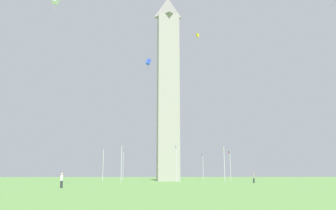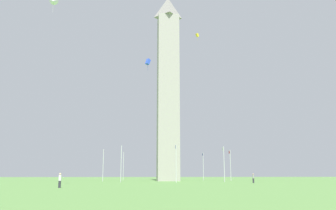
# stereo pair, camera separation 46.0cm
# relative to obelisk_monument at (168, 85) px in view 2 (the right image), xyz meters

# --- Properties ---
(ground_plane) EXTENTS (260.00, 260.00, 0.00)m
(ground_plane) POSITION_rel_obelisk_monument_xyz_m (0.00, 0.00, -22.75)
(ground_plane) COLOR #609347
(obelisk_monument) EXTENTS (5.01, 5.01, 45.50)m
(obelisk_monument) POSITION_rel_obelisk_monument_xyz_m (0.00, 0.00, 0.00)
(obelisk_monument) COLOR #A8A399
(obelisk_monument) RESTS_ON ground
(flagpole_n) EXTENTS (1.12, 0.14, 7.16)m
(flagpole_n) POSITION_rel_obelisk_monument_xyz_m (14.81, 0.00, -18.79)
(flagpole_n) COLOR silver
(flagpole_n) RESTS_ON ground
(flagpole_ne) EXTENTS (1.12, 0.14, 7.16)m
(flagpole_ne) POSITION_rel_obelisk_monument_xyz_m (10.49, 10.43, -18.79)
(flagpole_ne) COLOR silver
(flagpole_ne) RESTS_ON ground
(flagpole_e) EXTENTS (1.12, 0.14, 7.16)m
(flagpole_e) POSITION_rel_obelisk_monument_xyz_m (0.07, 14.75, -18.79)
(flagpole_e) COLOR silver
(flagpole_e) RESTS_ON ground
(flagpole_se) EXTENTS (1.12, 0.14, 7.16)m
(flagpole_se) POSITION_rel_obelisk_monument_xyz_m (-10.36, 10.43, -18.79)
(flagpole_se) COLOR silver
(flagpole_se) RESTS_ON ground
(flagpole_s) EXTENTS (1.12, 0.14, 7.16)m
(flagpole_s) POSITION_rel_obelisk_monument_xyz_m (-14.68, 0.00, -18.79)
(flagpole_s) COLOR silver
(flagpole_s) RESTS_ON ground
(flagpole_sw) EXTENTS (1.12, 0.14, 7.16)m
(flagpole_sw) POSITION_rel_obelisk_monument_xyz_m (-10.36, -10.43, -18.79)
(flagpole_sw) COLOR silver
(flagpole_sw) RESTS_ON ground
(flagpole_w) EXTENTS (1.12, 0.14, 7.16)m
(flagpole_w) POSITION_rel_obelisk_monument_xyz_m (0.07, -14.75, -18.79)
(flagpole_w) COLOR silver
(flagpole_w) RESTS_ON ground
(flagpole_nw) EXTENTS (1.12, 0.14, 7.16)m
(flagpole_nw) POSITION_rel_obelisk_monument_xyz_m (10.49, -10.43, -18.79)
(flagpole_nw) COLOR silver
(flagpole_nw) RESTS_ON ground
(person_white_shirt) EXTENTS (0.32, 0.32, 1.68)m
(person_white_shirt) POSITION_rel_obelisk_monument_xyz_m (-38.96, 16.49, -21.92)
(person_white_shirt) COLOR #2D2D38
(person_white_shirt) RESTS_ON ground
(person_gray_shirt) EXTENTS (0.32, 0.32, 1.68)m
(person_gray_shirt) POSITION_rel_obelisk_monument_xyz_m (-19.50, -13.20, -21.92)
(person_gray_shirt) COLOR #2D2D38
(person_gray_shirt) RESTS_ON ground
(kite_blue_box) EXTENTS (1.12, 1.18, 2.41)m
(kite_blue_box) POSITION_rel_obelisk_monument_xyz_m (-14.66, 5.55, 0.69)
(kite_blue_box) COLOR blue
(kite_white_delta) EXTENTS (1.79, 1.48, 2.58)m
(kite_white_delta) POSITION_rel_obelisk_monument_xyz_m (-35.05, 19.56, 2.27)
(kite_white_delta) COLOR white
(kite_yellow_box) EXTENTS (0.73, 0.86, 1.67)m
(kite_yellow_box) POSITION_rel_obelisk_monument_xyz_m (-10.19, -5.38, 8.68)
(kite_yellow_box) COLOR yellow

